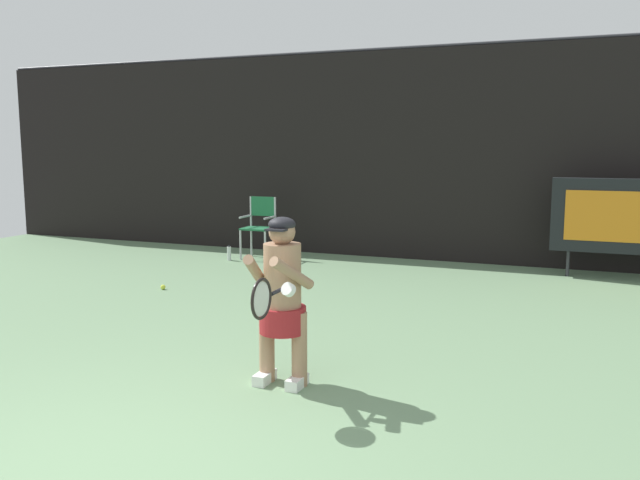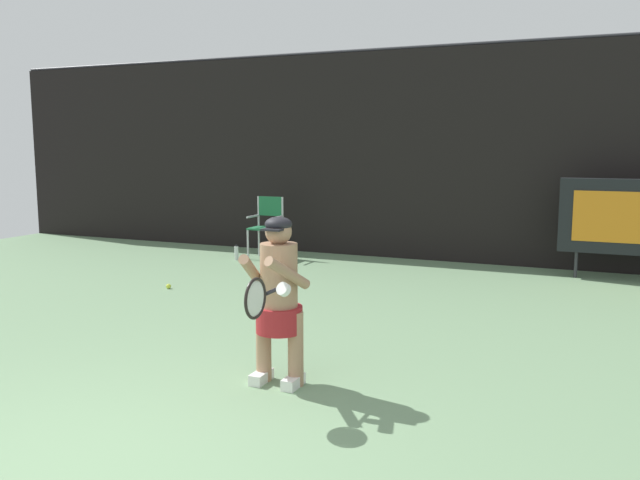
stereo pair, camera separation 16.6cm
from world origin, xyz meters
name	(u,v)px [view 1 (the left image)]	position (x,y,z in m)	size (l,w,h in m)	color
backdrop_screen	(422,155)	(0.00, 8.50, 1.81)	(18.00, 0.12, 3.66)	black
scoreboard	(630,217)	(3.28, 7.83, 0.95)	(2.20, 0.21, 1.50)	black
umpire_chair	(260,223)	(-2.66, 7.54, 0.62)	(0.52, 0.44, 1.08)	#B7B7BC
water_bottle	(229,253)	(-3.05, 7.14, 0.12)	(0.07, 0.07, 0.27)	silver
tennis_player	(282,296)	(0.37, 2.03, 0.75)	(0.53, 0.61, 1.41)	white
tennis_racket	(263,298)	(0.49, 1.46, 0.87)	(0.03, 0.60, 0.31)	black
tennis_ball_loose	(163,287)	(-2.72, 4.73, 0.03)	(0.07, 0.07, 0.07)	#CCDB3D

